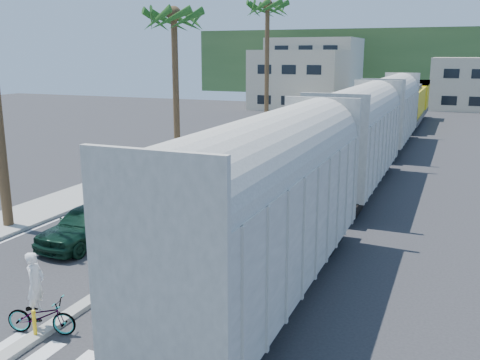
# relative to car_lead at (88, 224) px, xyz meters

# --- Properties ---
(ground) EXTENTS (140.00, 140.00, 0.00)m
(ground) POSITION_rel_car_lead_xyz_m (3.46, -5.77, -0.81)
(ground) COLOR #28282B
(ground) RESTS_ON ground
(sidewalk) EXTENTS (3.00, 90.00, 0.15)m
(sidewalk) POSITION_rel_car_lead_xyz_m (-5.04, 19.23, -0.74)
(sidewalk) COLOR gray
(sidewalk) RESTS_ON ground
(rails) EXTENTS (1.56, 100.00, 0.06)m
(rails) POSITION_rel_car_lead_xyz_m (8.46, 22.23, -0.78)
(rails) COLOR black
(rails) RESTS_ON ground
(median) EXTENTS (0.45, 60.00, 0.85)m
(median) POSITION_rel_car_lead_xyz_m (3.46, 14.19, -0.72)
(median) COLOR gray
(median) RESTS_ON ground
(crosswalk) EXTENTS (14.00, 2.20, 0.01)m
(crosswalk) POSITION_rel_car_lead_xyz_m (3.46, -7.77, -0.80)
(crosswalk) COLOR silver
(crosswalk) RESTS_ON ground
(lane_markings) EXTENTS (9.42, 90.00, 0.01)m
(lane_markings) POSITION_rel_car_lead_xyz_m (1.31, 19.23, -0.81)
(lane_markings) COLOR silver
(lane_markings) RESTS_ON ground
(freight_train) EXTENTS (3.00, 60.94, 5.85)m
(freight_train) POSITION_rel_car_lead_xyz_m (8.46, 18.48, 2.09)
(freight_train) COLOR #A3A195
(freight_train) RESTS_ON ground
(palm_trees) EXTENTS (3.50, 37.20, 13.75)m
(palm_trees) POSITION_rel_car_lead_xyz_m (-4.64, 16.93, 10.00)
(palm_trees) COLOR brown
(palm_trees) RESTS_ON ground
(buildings) EXTENTS (38.00, 27.00, 10.00)m
(buildings) POSITION_rel_car_lead_xyz_m (-2.95, 65.88, 3.55)
(buildings) COLOR #B6A991
(buildings) RESTS_ON ground
(hillside) EXTENTS (80.00, 20.00, 12.00)m
(hillside) POSITION_rel_car_lead_xyz_m (3.46, 94.23, 5.19)
(hillside) COLOR #385628
(hillside) RESTS_ON ground
(car_lead) EXTENTS (2.53, 5.01, 1.62)m
(car_lead) POSITION_rel_car_lead_xyz_m (0.00, 0.00, 0.00)
(car_lead) COLOR black
(car_lead) RESTS_ON ground
(car_second) EXTENTS (2.11, 4.32, 1.34)m
(car_second) POSITION_rel_car_lead_xyz_m (-0.21, 4.13, -0.14)
(car_second) COLOR black
(car_second) RESTS_ON ground
(car_third) EXTENTS (1.87, 4.49, 1.30)m
(car_third) POSITION_rel_car_lead_xyz_m (0.41, 10.17, -0.16)
(car_third) COLOR black
(car_third) RESTS_ON ground
(car_rear) EXTENTS (3.18, 5.33, 1.36)m
(car_rear) POSITION_rel_car_lead_xyz_m (0.57, 17.25, -0.13)
(car_rear) COLOR #96989A
(car_rear) RESTS_ON ground
(cyclist) EXTENTS (1.65, 2.30, 2.35)m
(cyclist) POSITION_rel_car_lead_xyz_m (3.37, -6.43, -0.07)
(cyclist) COLOR #9EA0A5
(cyclist) RESTS_ON ground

